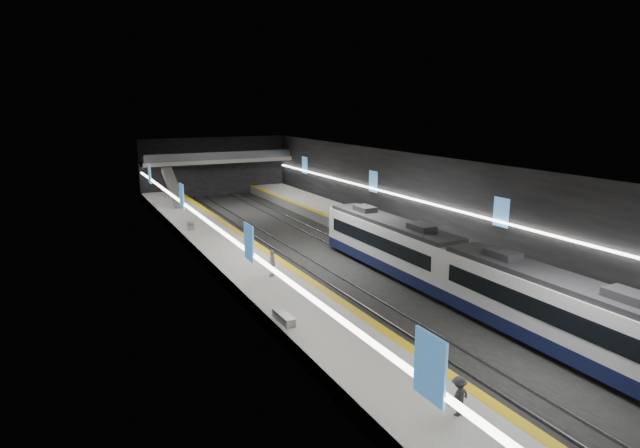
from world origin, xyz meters
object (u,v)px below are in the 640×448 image
bench_left_near (284,318)px  bench_right_far (366,211)px  train (456,269)px  passenger_left_b (459,396)px  passenger_right_a (487,260)px  bench_left_far (190,226)px  passenger_left_a (272,263)px  escalator (173,187)px

bench_left_near → bench_right_far: (19.00, 22.77, 0.01)m
train → passenger_left_b: (-9.53, -11.32, -0.42)m
passenger_right_a → bench_left_far: bearing=55.5°
passenger_left_a → escalator: bearing=-156.2°
train → passenger_left_b: size_ratio=19.33×
bench_left_far → passenger_left_b: 35.45m
train → passenger_right_a: size_ratio=18.87×
bench_left_far → escalator: bearing=92.7°
bench_left_far → bench_right_far: size_ratio=0.89×
bench_left_near → passenger_right_a: passenger_right_a is taller
bench_left_near → bench_right_far: bearing=49.0°
bench_left_far → passenger_left_a: (1.67, -16.76, 0.68)m
escalator → bench_left_far: escalator is taller
bench_left_far → passenger_right_a: 27.25m
escalator → bench_right_far: (17.00, -15.40, -1.65)m
train → passenger_left_a: (-9.64, 7.31, -0.29)m
escalator → passenger_left_b: bearing=-89.5°
train → passenger_left_b: 14.80m
escalator → passenger_right_a: bearing=-68.8°
passenger_right_a → passenger_left_a: bearing=88.5°
passenger_right_a → passenger_left_a: (-13.73, 5.72, 0.11)m
bench_left_near → passenger_right_a: size_ratio=1.23×
bench_left_near → passenger_left_b: passenger_left_b is taller
train → passenger_left_a: size_ratio=16.64×
bench_left_near → escalator: bearing=85.8°
bench_left_near → passenger_left_b: (2.47, -11.02, 0.54)m
train → bench_left_far: train is taller
bench_right_far → passenger_right_a: (-2.91, -20.88, 0.55)m
escalator → bench_left_far: 13.96m
bench_left_near → passenger_left_a: 8.00m
train → bench_left_near: train is taller
bench_left_far → passenger_left_b: size_ratio=1.18×
escalator → passenger_right_a: size_ratio=5.02×
escalator → bench_right_far: escalator is taller
bench_right_far → passenger_left_b: bearing=-115.5°
train → bench_left_near: size_ratio=15.38×
bench_left_near → bench_left_far: size_ratio=1.07×
bench_left_near → passenger_right_a: bearing=5.5°
train → passenger_left_b: bearing=-130.1°
bench_right_far → passenger_left_b: (-16.53, -33.79, 0.53)m
passenger_left_a → bench_right_far: bearing=155.4°
bench_left_near → bench_left_far: 24.39m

